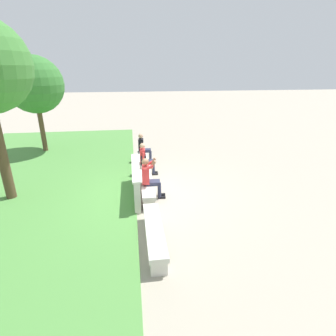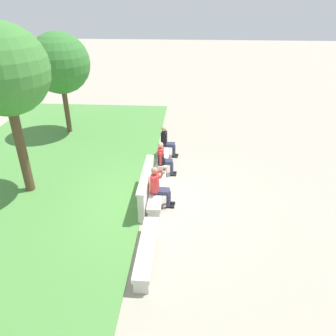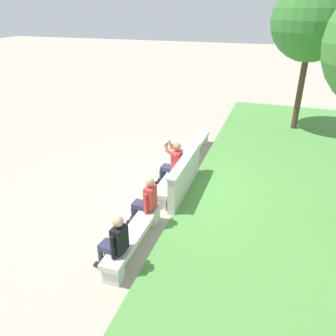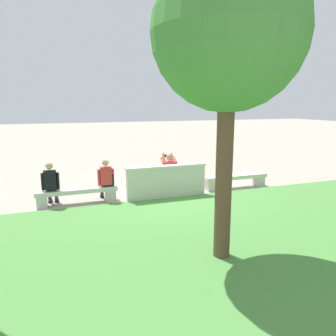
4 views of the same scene
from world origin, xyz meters
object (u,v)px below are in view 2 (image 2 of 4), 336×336
object	(u,v)px
bench_mid	(164,156)
backpack	(161,159)
bench_main	(147,249)
tree_right_background	(60,63)
person_distant	(164,158)
person_photographer	(159,185)
tree_left_background	(3,71)
bench_near	(157,193)
person_companion	(167,141)

from	to	relation	value
bench_mid	backpack	distance (m)	0.96
bench_main	tree_right_background	bearing A→B (deg)	30.19
person_distant	bench_main	bearing A→B (deg)	179.13
person_photographer	backpack	size ratio (longest dim) A/B	3.08
tree_left_background	bench_near	bearing A→B (deg)	-94.68
tree_left_background	bench_main	bearing A→B (deg)	-124.30
bench_main	person_companion	bearing A→B (deg)	-0.64
bench_near	bench_mid	bearing A→B (deg)	0.00
backpack	tree_left_background	world-z (taller)	tree_left_background
person_photographer	tree_left_background	world-z (taller)	tree_left_background
person_photographer	person_distant	xyz separation A→B (m)	(1.97, 0.01, -0.06)
person_companion	bench_mid	bearing A→B (deg)	174.48
bench_mid	tree_left_background	distance (m)	6.06
person_photographer	person_distant	bearing A→B (deg)	0.32
person_distant	backpack	distance (m)	0.11
bench_main	tree_right_background	world-z (taller)	tree_right_background
person_companion	tree_right_background	world-z (taller)	tree_right_background
tree_left_background	tree_right_background	world-z (taller)	tree_left_background
backpack	tree_left_background	size ratio (longest dim) A/B	0.08
bench_near	bench_main	bearing A→B (deg)	180.00
bench_mid	tree_right_background	world-z (taller)	tree_right_background
bench_main	person_distant	distance (m)	4.37
bench_near	backpack	distance (m)	1.72
person_photographer	backpack	bearing A→B (deg)	2.62
bench_near	tree_left_background	xyz separation A→B (m)	(0.35, 4.32, 3.62)
bench_near	person_companion	size ratio (longest dim) A/B	1.79
backpack	person_companion	bearing A→B (deg)	-2.74
backpack	tree_right_background	size ratio (longest dim) A/B	0.10
person_distant	tree_left_background	distance (m)	5.64
bench_mid	person_photographer	size ratio (longest dim) A/B	1.71
bench_mid	tree_left_background	size ratio (longest dim) A/B	0.43
bench_near	bench_mid	world-z (taller)	same
bench_near	bench_mid	xyz separation A→B (m)	(2.59, 0.00, 0.00)
backpack	person_distant	bearing A→B (deg)	-48.94
bench_main	person_distant	world-z (taller)	person_distant
bench_near	bench_mid	distance (m)	2.59
backpack	person_photographer	bearing A→B (deg)	-177.38
person_distant	person_companion	world-z (taller)	same
bench_near	tree_left_background	bearing A→B (deg)	85.32
backpack	tree_left_background	distance (m)	5.59
person_photographer	tree_left_background	size ratio (longest dim) A/B	0.25
bench_mid	tree_right_background	bearing A→B (deg)	58.14
tree_right_background	person_photographer	bearing A→B (deg)	-140.09
bench_main	person_distant	bearing A→B (deg)	-0.87
bench_near	backpack	xyz separation A→B (m)	(1.69, 0.01, 0.32)
person_photographer	person_distant	size ratio (longest dim) A/B	1.05
bench_main	backpack	bearing A→B (deg)	0.13
bench_main	person_photographer	world-z (taller)	person_photographer
bench_main	tree_left_background	size ratio (longest dim) A/B	0.43
bench_main	bench_mid	xyz separation A→B (m)	(5.19, 0.00, 0.00)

